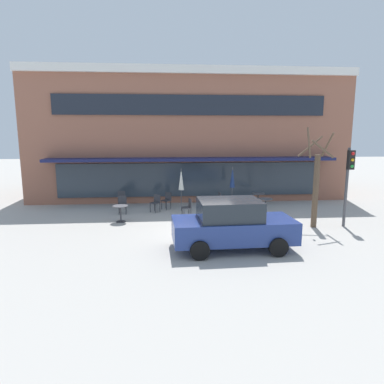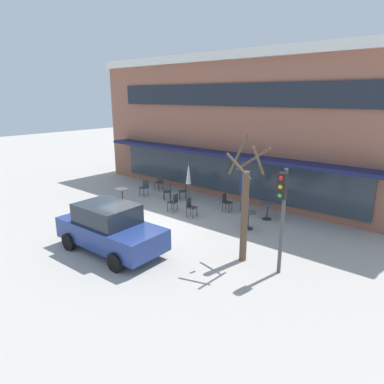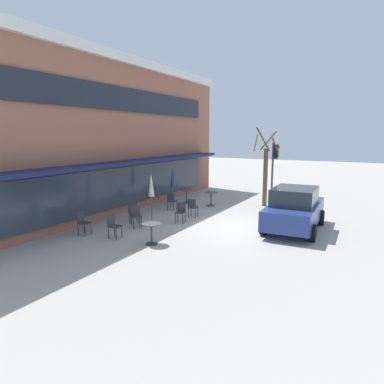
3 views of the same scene
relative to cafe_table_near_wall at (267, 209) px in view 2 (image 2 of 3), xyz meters
name	(u,v)px [view 2 (image 2 of 3)]	position (x,y,z in m)	size (l,w,h in m)	color
ground_plane	(141,229)	(-3.51, -4.54, -0.52)	(80.00, 80.00, 0.00)	#ADA8A0
building_facade	(261,124)	(-3.51, 5.43, 3.30)	(18.82, 9.10, 7.64)	#935B47
cafe_table_near_wall	(267,209)	(0.00, 0.00, 0.00)	(0.70, 0.70, 0.76)	#333338
cafe_table_streetside	(248,217)	(-0.06, -1.58, 0.00)	(0.70, 0.70, 0.76)	#333338
cafe_table_by_tree	(122,193)	(-7.10, -2.61, 0.00)	(0.70, 0.70, 0.76)	#333338
patio_umbrella_green_folded	(242,180)	(-1.44, 0.02, 1.11)	(0.28, 0.28, 2.20)	#4C4C51
patio_umbrella_cream_folded	(189,174)	(-4.23, -0.58, 1.11)	(0.28, 0.28, 2.20)	#4C4C51
cafe_chair_0	(145,186)	(-7.20, -0.95, 0.01)	(0.42, 0.42, 0.89)	#333338
cafe_chair_1	(159,181)	(-7.40, 0.42, 0.01)	(0.44, 0.44, 0.89)	#333338
cafe_chair_2	(190,206)	(-2.91, -1.99, 0.01)	(0.45, 0.45, 0.89)	#333338
cafe_chair_3	(184,190)	(-4.96, -0.11, 0.01)	(0.56, 0.56, 0.89)	#333338
cafe_chair_4	(169,191)	(-5.54, -0.72, 0.01)	(0.56, 0.56, 0.89)	#333338
cafe_chair_5	(174,202)	(-3.98, -1.98, 0.01)	(0.47, 0.47, 0.89)	#333338
cafe_chair_6	(226,201)	(-2.08, -0.30, 0.01)	(0.45, 0.45, 0.89)	#333338
parked_sedan	(110,228)	(-2.78, -6.62, 0.36)	(4.26, 2.13, 1.76)	navy
street_tree	(245,208)	(1.28, -4.14, 1.35)	(1.17, 1.22, 4.25)	brown
traffic_light_pole	(282,205)	(2.64, -4.25, 1.78)	(0.26, 0.44, 3.40)	#47474C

